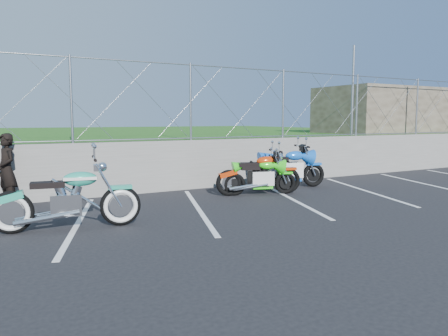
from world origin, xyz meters
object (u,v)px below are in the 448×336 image
sportbike_blue (289,170)px  person_standing (7,170)px  sportbike_green (261,178)px  naked_orange (260,176)px  cruiser_turquoise (69,201)px

sportbike_blue → person_standing: bearing=-175.1°
sportbike_green → sportbike_blue: (1.25, 0.52, 0.08)m
naked_orange → sportbike_blue: 1.34m
naked_orange → person_standing: size_ratio=1.37×
person_standing → cruiser_turquoise: bearing=-1.3°
naked_orange → sportbike_blue: size_ratio=0.99×
cruiser_turquoise → naked_orange: (4.71, 1.30, -0.02)m
sportbike_green → sportbike_blue: bearing=40.2°
sportbike_green → person_standing: bearing=-176.8°
sportbike_blue → naked_orange: bearing=-146.7°
naked_orange → cruiser_turquoise: bearing=-150.1°
cruiser_turquoise → person_standing: (-0.80, 2.65, 0.30)m
cruiser_turquoise → naked_orange: cruiser_turquoise is taller
naked_orange → sportbike_green: size_ratio=1.20×
cruiser_turquoise → sportbike_green: size_ratio=1.35×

